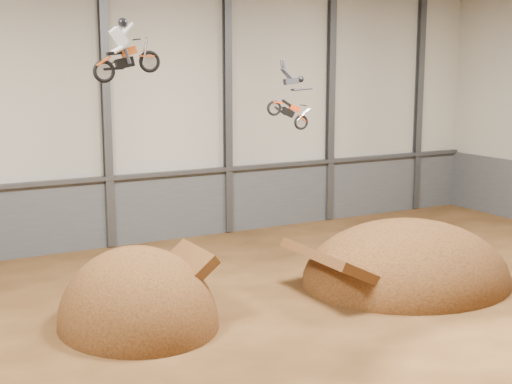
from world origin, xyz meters
TOP-DOWN VIEW (x-y plane):
  - floor at (0.00, 0.00)m, footprint 40.00×40.00m
  - back_wall at (0.00, 15.00)m, footprint 40.00×0.10m
  - lower_band_back at (0.00, 14.90)m, footprint 39.80×0.18m
  - steel_rail at (0.00, 14.75)m, footprint 39.80×0.35m
  - steel_column_2 at (-3.33, 14.80)m, footprint 0.40×0.36m
  - steel_column_3 at (3.33, 14.80)m, footprint 0.40×0.36m
  - steel_column_4 at (10.00, 14.80)m, footprint 0.40×0.36m
  - steel_column_5 at (16.67, 14.80)m, footprint 0.40×0.36m
  - takeoff_ramp at (-5.82, 3.71)m, footprint 5.62×6.48m
  - landing_ramp at (5.92, 3.03)m, footprint 9.19×8.13m
  - fmx_rider_a at (-5.99, 3.32)m, footprint 2.69×0.96m
  - fmx_rider_b at (1.25, 5.42)m, footprint 3.38×1.26m

SIDE VIEW (x-z plane):
  - floor at x=0.00m, z-range 0.00..0.00m
  - takeoff_ramp at x=-5.82m, z-range -2.81..2.81m
  - landing_ramp at x=5.92m, z-range -2.65..2.65m
  - lower_band_back at x=0.00m, z-range 0.00..3.50m
  - steel_rail at x=0.00m, z-range 3.45..3.65m
  - back_wall at x=0.00m, z-range 0.00..14.00m
  - steel_column_2 at x=-3.33m, z-range 0.05..13.95m
  - steel_column_3 at x=3.33m, z-range 0.05..13.95m
  - steel_column_4 at x=10.00m, z-range 0.05..13.95m
  - steel_column_5 at x=16.67m, z-range 0.05..13.95m
  - fmx_rider_b at x=1.25m, z-range 6.37..9.51m
  - fmx_rider_a at x=-5.99m, z-range 8.53..11.02m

